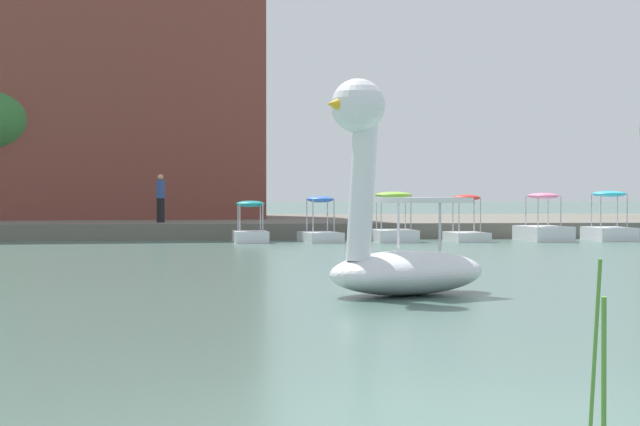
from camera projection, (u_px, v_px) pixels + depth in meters
name	position (u px, v px, depth m)	size (l,w,h in m)	color
ground_plane	(480.00, 423.00, 7.63)	(470.20, 470.20, 0.00)	#47665B
shore_bank_far	(244.00, 225.00, 47.96)	(135.28, 18.72, 0.55)	#6B665B
swan_boat	(397.00, 238.00, 17.26)	(3.14, 2.70, 3.22)	white
pedal_boat_teal	(250.00, 230.00, 36.42)	(1.11, 1.80, 1.33)	white
pedal_boat_blue	(320.00, 229.00, 36.84)	(1.38, 2.00, 1.47)	white
pedal_boat_lime	(394.00, 228.00, 37.14)	(1.30, 2.29, 1.62)	white
pedal_boat_red	(467.00, 229.00, 37.27)	(1.22, 1.91, 1.53)	white
pedal_boat_pink	(543.00, 228.00, 37.77)	(1.46, 2.44, 1.58)	white
pedal_boat_cyan	(609.00, 227.00, 38.02)	(1.28, 2.13, 1.65)	white
person_on_path	(161.00, 197.00, 40.36)	(0.31, 0.31, 1.69)	black
apartment_block	(65.00, 51.00, 49.50)	(15.74, 11.80, 14.32)	brown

